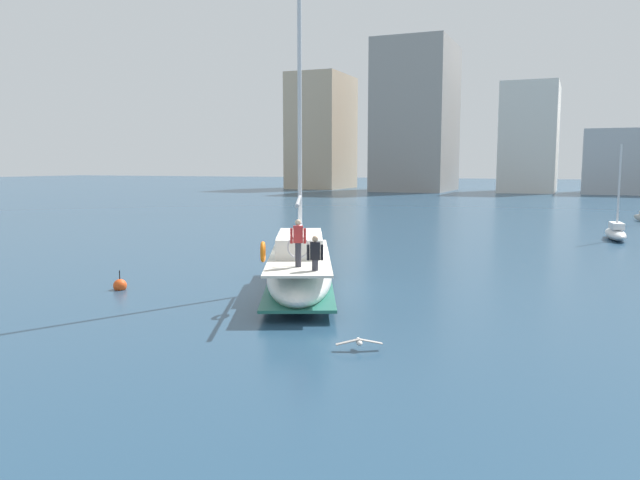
{
  "coord_description": "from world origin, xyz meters",
  "views": [
    {
      "loc": [
        9.89,
        -21.84,
        4.83
      ],
      "look_at": [
        0.32,
        1.31,
        1.8
      ],
      "focal_mm": 35.07,
      "sensor_mm": 36.0,
      "label": 1
    }
  ],
  "objects_px": {
    "main_sailboat": "(300,269)",
    "mooring_buoy": "(120,286)",
    "moored_sloop_far": "(616,232)",
    "seagull": "(359,342)"
  },
  "relations": [
    {
      "from": "seagull",
      "to": "mooring_buoy",
      "type": "bearing_deg",
      "value": 160.24
    },
    {
      "from": "main_sailboat",
      "to": "seagull",
      "type": "height_order",
      "value": "main_sailboat"
    },
    {
      "from": "main_sailboat",
      "to": "mooring_buoy",
      "type": "height_order",
      "value": "main_sailboat"
    },
    {
      "from": "main_sailboat",
      "to": "moored_sloop_far",
      "type": "height_order",
      "value": "main_sailboat"
    },
    {
      "from": "main_sailboat",
      "to": "seagull",
      "type": "xyz_separation_m",
      "value": [
        4.48,
        -6.16,
        -0.7
      ]
    },
    {
      "from": "main_sailboat",
      "to": "mooring_buoy",
      "type": "xyz_separation_m",
      "value": [
        -6.7,
        -2.14,
        -0.76
      ]
    },
    {
      "from": "main_sailboat",
      "to": "moored_sloop_far",
      "type": "relative_size",
      "value": 2.32
    },
    {
      "from": "seagull",
      "to": "moored_sloop_far",
      "type": "bearing_deg",
      "value": 75.67
    },
    {
      "from": "moored_sloop_far",
      "to": "main_sailboat",
      "type": "bearing_deg",
      "value": -117.36
    },
    {
      "from": "moored_sloop_far",
      "to": "seagull",
      "type": "relative_size",
      "value": 5.27
    }
  ]
}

